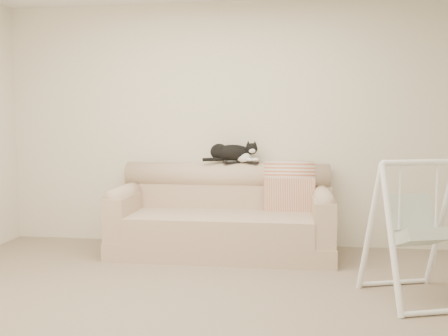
% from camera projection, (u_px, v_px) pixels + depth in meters
% --- Properties ---
extents(ground_plane, '(5.00, 5.00, 0.00)m').
position_uv_depth(ground_plane, '(201.00, 311.00, 3.51)').
color(ground_plane, '#796555').
rests_on(ground_plane, ground).
extents(room_shell, '(5.04, 4.04, 2.60)m').
position_uv_depth(room_shell, '(200.00, 92.00, 3.38)').
color(room_shell, beige).
rests_on(room_shell, ground).
extents(sofa, '(2.20, 0.93, 0.90)m').
position_uv_depth(sofa, '(223.00, 218.00, 5.08)').
color(sofa, tan).
rests_on(sofa, ground).
extents(remote_a, '(0.18, 0.14, 0.03)m').
position_uv_depth(remote_a, '(232.00, 162.00, 5.24)').
color(remote_a, black).
rests_on(remote_a, sofa).
extents(remote_b, '(0.17, 0.13, 0.02)m').
position_uv_depth(remote_b, '(251.00, 162.00, 5.22)').
color(remote_b, black).
rests_on(remote_b, sofa).
extents(tuxedo_cat, '(0.59, 0.26, 0.23)m').
position_uv_depth(tuxedo_cat, '(232.00, 153.00, 5.26)').
color(tuxedo_cat, black).
rests_on(tuxedo_cat, sofa).
extents(throw_blanket, '(0.52, 0.38, 0.58)m').
position_uv_depth(throw_blanket, '(289.00, 180.00, 5.19)').
color(throw_blanket, '#BA5B38').
rests_on(throw_blanket, sofa).
extents(baby_swing, '(0.82, 0.85, 1.06)m').
position_uv_depth(baby_swing, '(417.00, 230.00, 3.71)').
color(baby_swing, white).
rests_on(baby_swing, ground).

